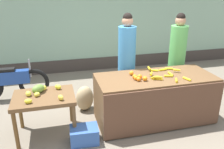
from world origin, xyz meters
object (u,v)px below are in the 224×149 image
Objects in this scene: vendor_woman_blue_shirt at (127,61)px; produce_sack at (85,98)px; vendor_woman_green_shirt at (177,58)px; parked_motorcycle at (10,82)px; produce_crate at (84,135)px.

produce_sack is at bearing -178.61° from vendor_woman_blue_shirt.
vendor_woman_green_shirt is 1.15× the size of parked_motorcycle.
parked_motorcycle is 2.33m from produce_crate.
produce_crate is at bearing -98.91° from produce_sack.
vendor_woman_green_shirt reaches higher than produce_crate.
parked_motorcycle is (-2.33, 0.85, -0.54)m from vendor_woman_blue_shirt.
vendor_woman_blue_shirt is 2.54m from parked_motorcycle.
produce_crate is (1.31, -1.91, -0.27)m from parked_motorcycle.
vendor_woman_green_shirt is (1.11, 0.02, -0.02)m from vendor_woman_blue_shirt.
vendor_woman_blue_shirt is 1.02× the size of vendor_woman_green_shirt.
vendor_woman_blue_shirt is at bearing -178.74° from vendor_woman_green_shirt.
produce_crate is 1.06m from produce_sack.
vendor_woman_blue_shirt is 1.68m from produce_crate.
vendor_woman_blue_shirt is 1.11m from vendor_woman_green_shirt.
vendor_woman_green_shirt is 3.57m from parked_motorcycle.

